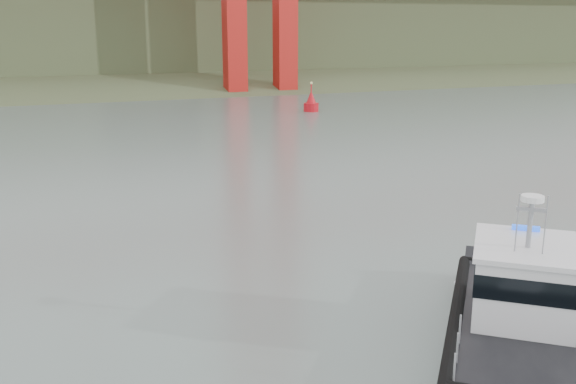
# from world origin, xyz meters

# --- Properties ---
(ground) EXTENTS (400.00, 400.00, 0.00)m
(ground) POSITION_xyz_m (0.00, 0.00, 0.00)
(ground) COLOR #45524E
(ground) RESTS_ON ground
(headlands) EXTENTS (500.00, 105.36, 27.12)m
(headlands) POSITION_xyz_m (0.00, 125.50, 7.05)
(headlands) COLOR #384829
(headlands) RESTS_ON ground
(patrol_boat) EXTENTS (9.87, 10.91, 5.26)m
(patrol_boat) POSITION_xyz_m (4.06, -3.88, 1.32)
(patrol_boat) COLOR black
(patrol_boat) RESTS_ON ground
(nav_buoy) EXTENTS (1.80, 1.80, 3.74)m
(nav_buoy) POSITION_xyz_m (20.85, 52.64, 0.98)
(nav_buoy) COLOR #B30C15
(nav_buoy) RESTS_ON ground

